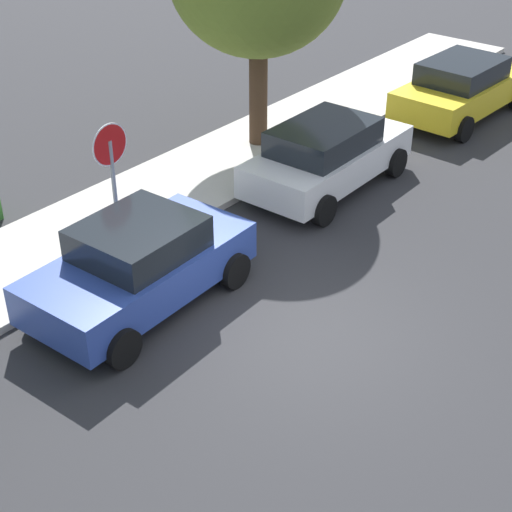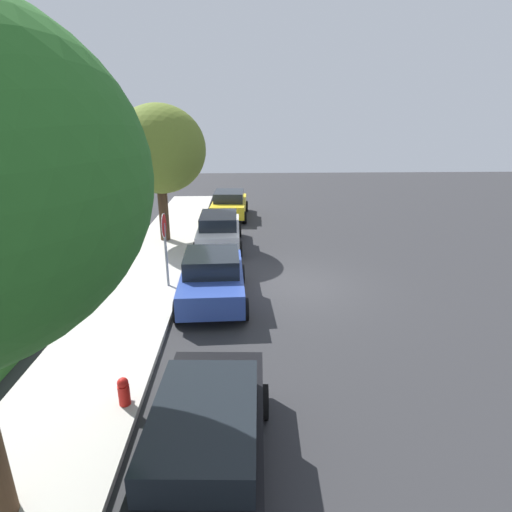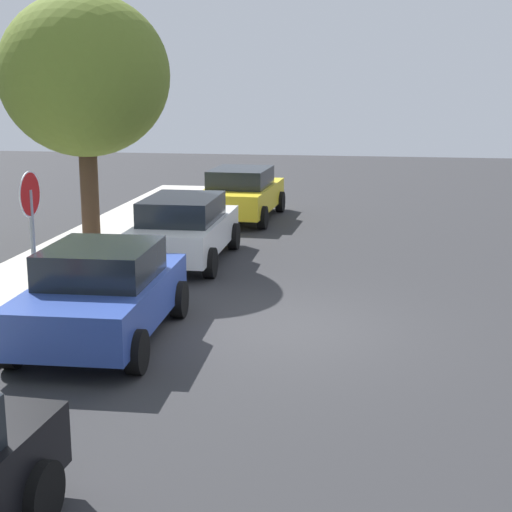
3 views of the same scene
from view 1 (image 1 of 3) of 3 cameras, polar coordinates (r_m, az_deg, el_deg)
The scene contains 6 objects.
ground_plane at distance 12.60m, azimuth 3.62°, elevation -5.57°, with size 60.00×60.00×0.00m, color #2D2D30.
sidewalk_curb at distance 15.52m, azimuth -11.74°, elevation 1.89°, with size 32.00×2.71×0.14m, color beige.
stop_sign at distance 14.03m, azimuth -10.43°, elevation 6.42°, with size 0.77×0.08×2.55m.
parked_car_blue at distance 12.95m, azimuth -8.47°, elevation -0.59°, with size 4.00×2.15×1.52m.
parked_car_white at distance 16.67m, azimuth 5.18°, elevation 7.34°, with size 4.16×1.98×1.50m.
parked_car_yellow at distance 21.14m, azimuth 14.74°, elevation 11.78°, with size 4.33×2.17×1.51m.
Camera 1 is at (-8.28, -5.68, 7.61)m, focal length 55.00 mm.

